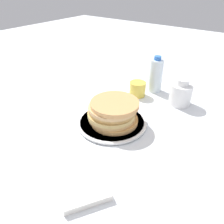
# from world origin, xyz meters

# --- Properties ---
(ground_plane) EXTENTS (4.00, 4.00, 0.00)m
(ground_plane) POSITION_xyz_m (0.00, 0.00, 0.00)
(ground_plane) COLOR white
(plate) EXTENTS (0.28, 0.28, 0.01)m
(plate) POSITION_xyz_m (-0.02, -0.01, 0.01)
(plate) COLOR white
(plate) RESTS_ON ground_plane
(pancake_stack) EXTENTS (0.19, 0.20, 0.09)m
(pancake_stack) POSITION_xyz_m (-0.02, -0.01, 0.06)
(pancake_stack) COLOR tan
(pancake_stack) RESTS_ON plate
(juice_glass) EXTENTS (0.08, 0.08, 0.07)m
(juice_glass) POSITION_xyz_m (-0.29, -0.06, 0.04)
(juice_glass) COLOR yellow
(juice_glass) RESTS_ON ground_plane
(cream_jug) EXTENTS (0.10, 0.10, 0.12)m
(cream_jug) POSITION_xyz_m (-0.33, 0.15, 0.05)
(cream_jug) COLOR white
(cream_jug) RESTS_ON ground_plane
(water_bottle_near) EXTENTS (0.07, 0.07, 0.18)m
(water_bottle_near) POSITION_xyz_m (-0.39, -0.01, 0.08)
(water_bottle_near) COLOR silver
(water_bottle_near) RESTS_ON ground_plane
(napkin) EXTENTS (0.15, 0.14, 0.02)m
(napkin) POSITION_xyz_m (0.30, 0.13, 0.01)
(napkin) COLOR white
(napkin) RESTS_ON ground_plane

